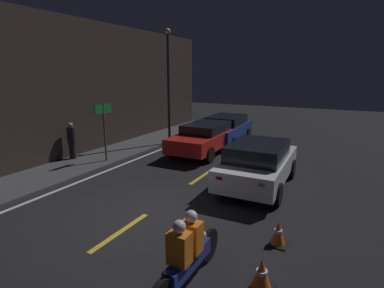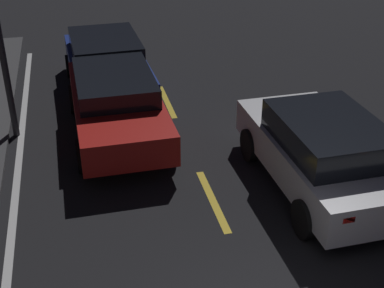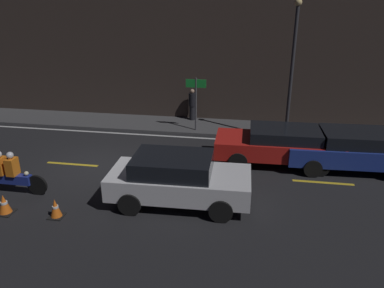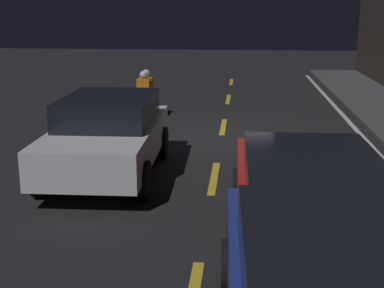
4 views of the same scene
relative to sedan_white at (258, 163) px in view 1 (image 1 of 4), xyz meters
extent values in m
plane|color=black|center=(-3.44, 2.04, -0.80)|extent=(56.00, 56.00, 0.00)
cube|color=#424244|center=(-3.44, 6.95, -0.74)|extent=(28.00, 2.27, 0.13)
cube|color=gold|center=(-4.44, 2.04, -0.80)|extent=(2.00, 0.14, 0.01)
cube|color=gold|center=(0.06, 2.04, -0.80)|extent=(2.00, 0.14, 0.01)
cube|color=gold|center=(4.56, 2.04, -0.80)|extent=(2.00, 0.14, 0.01)
cube|color=silver|center=(-3.44, 5.56, -0.80)|extent=(25.20, 0.14, 0.01)
cube|color=silver|center=(0.06, 0.00, -0.14)|extent=(4.22, 1.94, 0.66)
cube|color=black|center=(-0.15, 0.00, 0.44)|extent=(2.34, 1.70, 0.51)
cube|color=red|center=(-2.02, 0.54, 0.02)|extent=(0.07, 0.20, 0.10)
cube|color=red|center=(-1.98, -0.65, 0.02)|extent=(0.07, 0.20, 0.10)
cylinder|color=black|center=(1.33, 0.93, -0.47)|extent=(0.67, 0.20, 0.67)
cylinder|color=black|center=(1.37, -0.86, -0.47)|extent=(0.67, 0.20, 0.67)
cylinder|color=black|center=(-1.26, 0.86, -0.47)|extent=(0.67, 0.20, 0.67)
cylinder|color=black|center=(-1.21, -0.93, -0.47)|extent=(0.67, 0.20, 0.67)
cube|color=red|center=(3.06, 3.43, -0.15)|extent=(4.57, 1.90, 0.63)
cube|color=black|center=(3.28, 3.43, 0.37)|extent=(2.52, 1.69, 0.40)
cube|color=red|center=(5.31, 2.87, 0.01)|extent=(0.06, 0.20, 0.10)
cube|color=red|center=(5.29, 4.06, 0.01)|extent=(0.06, 0.20, 0.10)
cylinder|color=black|center=(1.66, 2.51, -0.46)|extent=(0.69, 0.19, 0.68)
cylinder|color=black|center=(1.63, 4.30, -0.46)|extent=(0.69, 0.19, 0.68)
cylinder|color=black|center=(4.48, 2.56, -0.46)|extent=(0.69, 0.19, 0.68)
cylinder|color=black|center=(4.45, 4.34, -0.46)|extent=(0.69, 0.19, 0.68)
cube|color=navy|center=(5.56, 3.41, -0.17)|extent=(4.43, 2.04, 0.65)
cube|color=black|center=(5.77, 3.41, 0.38)|extent=(2.46, 1.78, 0.45)
cube|color=red|center=(7.73, 2.88, -0.01)|extent=(0.07, 0.20, 0.10)
cube|color=red|center=(7.68, 4.10, -0.01)|extent=(0.07, 0.20, 0.10)
cylinder|color=black|center=(4.24, 2.44, -0.49)|extent=(0.63, 0.20, 0.63)
cylinder|color=black|center=(4.17, 4.27, -0.49)|extent=(0.63, 0.20, 0.63)
cylinder|color=black|center=(6.94, 2.54, -0.49)|extent=(0.63, 0.20, 0.63)
cylinder|color=black|center=(6.87, 4.37, -0.49)|extent=(0.63, 0.20, 0.63)
cylinder|color=black|center=(-4.45, -0.28, -0.47)|extent=(0.66, 0.09, 0.66)
cube|color=navy|center=(-5.30, -0.27, -0.32)|extent=(1.31, 0.26, 0.30)
sphere|color=#F2EABF|center=(-4.75, -0.27, -0.09)|extent=(0.14, 0.14, 0.14)
cube|color=orange|center=(-5.20, -0.27, 0.10)|extent=(0.28, 0.36, 0.55)
sphere|color=silver|center=(-5.20, -0.27, 0.49)|extent=(0.22, 0.22, 0.22)
cube|color=orange|center=(-5.60, -0.26, 0.10)|extent=(0.28, 0.36, 0.55)
sphere|color=silver|center=(-5.60, -0.26, 0.49)|extent=(0.22, 0.22, 0.22)
cube|color=black|center=(-4.79, -1.43, -0.79)|extent=(0.46, 0.46, 0.03)
cone|color=orange|center=(-4.79, -1.43, -0.50)|extent=(0.36, 0.36, 0.56)
cylinder|color=white|center=(-4.79, -1.43, -0.47)|extent=(0.20, 0.20, 0.07)
cube|color=black|center=(-3.24, -1.38, -0.79)|extent=(0.41, 0.41, 0.03)
cone|color=orange|center=(-3.24, -1.38, -0.51)|extent=(0.32, 0.32, 0.53)
cylinder|color=white|center=(-3.24, -1.38, -0.48)|extent=(0.17, 0.17, 0.06)
cylinder|color=black|center=(-0.86, 7.76, -0.33)|extent=(0.28, 0.28, 0.71)
cylinder|color=black|center=(-0.86, 7.76, 0.34)|extent=(0.34, 0.34, 0.63)
sphere|color=tan|center=(-0.86, 7.76, 0.76)|extent=(0.20, 0.20, 0.20)
cylinder|color=#4C4C51|center=(-0.44, 6.27, 0.52)|extent=(0.08, 0.08, 2.40)
cube|color=#198C33|center=(-0.44, 6.27, 1.47)|extent=(0.90, 0.05, 0.36)
cylinder|color=#333338|center=(3.52, 5.66, 1.95)|extent=(0.14, 0.14, 5.50)
sphere|color=#F9D88C|center=(3.52, 5.66, 4.82)|extent=(0.28, 0.28, 0.28)
camera|label=1|loc=(-9.34, -2.48, 2.88)|focal=28.00mm
camera|label=2|loc=(-7.70, 4.23, 4.80)|focal=50.00mm
camera|label=3|loc=(2.05, -9.74, 5.02)|focal=35.00mm
camera|label=4|loc=(9.73, 2.54, 2.34)|focal=50.00mm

